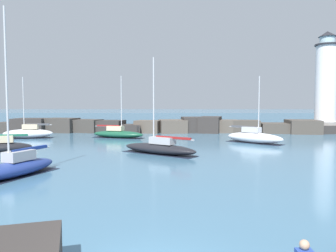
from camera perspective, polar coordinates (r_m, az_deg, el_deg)
The scene contains 9 objects.
open_sea_beyond at distance 113.36m, azimuth 0.74°, elevation 1.48°, with size 400.00×116.00×0.01m.
breakwater_jetty at distance 53.45m, azimuth 1.52°, elevation -0.05°, with size 60.02×7.34×2.57m.
lighthouse at distance 59.05m, azimuth 25.80°, elevation 5.94°, with size 4.43×4.43×16.29m.
sailboat_moored_0 at distance 30.53m, azimuth -1.52°, elevation -3.79°, with size 7.70×6.05×8.97m.
sailboat_moored_1 at distance 34.90m, azimuth -27.06°, elevation -3.16°, with size 5.83×3.83×10.85m.
sailboat_moored_2 at distance 45.55m, azimuth -8.76°, elevation -1.30°, with size 7.72×4.18×8.45m.
sailboat_moored_3 at distance 40.32m, azimuth 14.73°, elevation -1.87°, with size 6.54×6.17×7.91m.
sailboat_moored_4 at distance 48.37m, azimuth -23.14°, elevation -1.12°, with size 6.76×3.09×8.29m.
sailboat_moored_6 at distance 23.31m, azimuth -24.97°, elevation -6.45°, with size 4.05×6.69×10.60m.
Camera 1 is at (0.66, -8.43, 4.63)m, focal length 35.00 mm.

